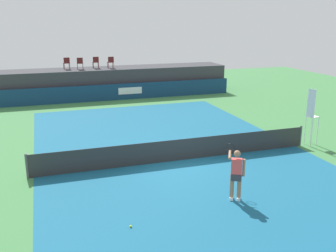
{
  "coord_description": "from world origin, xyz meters",
  "views": [
    {
      "loc": [
        -5.41,
        -14.78,
        5.98
      ],
      "look_at": [
        0.16,
        2.0,
        1.0
      ],
      "focal_mm": 41.26,
      "sensor_mm": 36.0,
      "label": 1
    }
  ],
  "objects_px": {
    "spectator_chair_center": "(96,62)",
    "spectator_chair_right": "(111,62)",
    "tennis_player": "(236,173)",
    "tennis_ball": "(131,226)",
    "umpire_chair": "(312,113)",
    "spectator_chair_far_left": "(67,63)",
    "net_post_near": "(27,166)",
    "spectator_chair_left": "(80,63)",
    "net_post_far": "(300,136)"
  },
  "relations": [
    {
      "from": "spectator_chair_left",
      "to": "spectator_chair_right",
      "type": "relative_size",
      "value": 1.0
    },
    {
      "from": "spectator_chair_center",
      "to": "tennis_player",
      "type": "height_order",
      "value": "spectator_chair_center"
    },
    {
      "from": "net_post_near",
      "to": "net_post_far",
      "type": "xyz_separation_m",
      "value": [
        12.4,
        0.0,
        0.0
      ]
    },
    {
      "from": "spectator_chair_far_left",
      "to": "spectator_chair_center",
      "type": "height_order",
      "value": "same"
    },
    {
      "from": "tennis_player",
      "to": "tennis_ball",
      "type": "height_order",
      "value": "tennis_player"
    },
    {
      "from": "spectator_chair_left",
      "to": "net_post_near",
      "type": "bearing_deg",
      "value": -103.78
    },
    {
      "from": "spectator_chair_center",
      "to": "net_post_near",
      "type": "height_order",
      "value": "spectator_chair_center"
    },
    {
      "from": "spectator_chair_far_left",
      "to": "spectator_chair_left",
      "type": "height_order",
      "value": "same"
    },
    {
      "from": "spectator_chair_far_left",
      "to": "tennis_ball",
      "type": "xyz_separation_m",
      "value": [
        0.19,
        -20.32,
        -2.66
      ]
    },
    {
      "from": "net_post_far",
      "to": "spectator_chair_center",
      "type": "bearing_deg",
      "value": 115.85
    },
    {
      "from": "spectator_chair_center",
      "to": "tennis_player",
      "type": "relative_size",
      "value": 0.5
    },
    {
      "from": "spectator_chair_right",
      "to": "umpire_chair",
      "type": "distance_m",
      "value": 16.64
    },
    {
      "from": "spectator_chair_center",
      "to": "spectator_chair_right",
      "type": "distance_m",
      "value": 1.15
    },
    {
      "from": "net_post_near",
      "to": "tennis_player",
      "type": "distance_m",
      "value": 7.9
    },
    {
      "from": "spectator_chair_far_left",
      "to": "tennis_player",
      "type": "distance_m",
      "value": 20.11
    },
    {
      "from": "umpire_chair",
      "to": "spectator_chair_far_left",
      "type": "bearing_deg",
      "value": 123.13
    },
    {
      "from": "spectator_chair_left",
      "to": "spectator_chair_center",
      "type": "height_order",
      "value": "same"
    },
    {
      "from": "spectator_chair_right",
      "to": "tennis_player",
      "type": "bearing_deg",
      "value": -87.89
    },
    {
      "from": "spectator_chair_left",
      "to": "spectator_chair_center",
      "type": "xyz_separation_m",
      "value": [
        1.23,
        0.34,
        0.0
      ]
    },
    {
      "from": "spectator_chair_left",
      "to": "spectator_chair_right",
      "type": "distance_m",
      "value": 2.33
    },
    {
      "from": "spectator_chair_center",
      "to": "umpire_chair",
      "type": "distance_m",
      "value": 17.41
    },
    {
      "from": "spectator_chair_right",
      "to": "tennis_player",
      "type": "distance_m",
      "value": 19.29
    },
    {
      "from": "umpire_chair",
      "to": "net_post_near",
      "type": "bearing_deg",
      "value": 179.91
    },
    {
      "from": "spectator_chair_far_left",
      "to": "tennis_ball",
      "type": "height_order",
      "value": "spectator_chair_far_left"
    },
    {
      "from": "tennis_player",
      "to": "tennis_ball",
      "type": "xyz_separation_m",
      "value": [
        -3.79,
        -0.69,
        -0.92
      ]
    },
    {
      "from": "spectator_chair_right",
      "to": "umpire_chair",
      "type": "xyz_separation_m",
      "value": [
        6.87,
        -15.11,
        -1.11
      ]
    },
    {
      "from": "umpire_chair",
      "to": "net_post_near",
      "type": "height_order",
      "value": "umpire_chair"
    },
    {
      "from": "spectator_chair_far_left",
      "to": "spectator_chair_left",
      "type": "distance_m",
      "value": 1.05
    },
    {
      "from": "spectator_chair_right",
      "to": "tennis_ball",
      "type": "bearing_deg",
      "value": -98.82
    },
    {
      "from": "umpire_chair",
      "to": "tennis_player",
      "type": "distance_m",
      "value": 7.42
    },
    {
      "from": "spectator_chair_far_left",
      "to": "net_post_near",
      "type": "height_order",
      "value": "spectator_chair_far_left"
    },
    {
      "from": "net_post_near",
      "to": "spectator_chair_left",
      "type": "bearing_deg",
      "value": 76.22
    },
    {
      "from": "spectator_chair_left",
      "to": "tennis_ball",
      "type": "xyz_separation_m",
      "value": [
        -0.76,
        -19.87,
        -2.66
      ]
    },
    {
      "from": "net_post_far",
      "to": "tennis_player",
      "type": "bearing_deg",
      "value": -144.06
    },
    {
      "from": "spectator_chair_right",
      "to": "net_post_far",
      "type": "xyz_separation_m",
      "value": [
        6.37,
        -15.09,
        -2.19
      ]
    },
    {
      "from": "umpire_chair",
      "to": "net_post_far",
      "type": "xyz_separation_m",
      "value": [
        -0.5,
        0.02,
        -1.09
      ]
    },
    {
      "from": "spectator_chair_center",
      "to": "umpire_chair",
      "type": "height_order",
      "value": "spectator_chair_center"
    },
    {
      "from": "spectator_chair_far_left",
      "to": "spectator_chair_right",
      "type": "height_order",
      "value": "same"
    },
    {
      "from": "spectator_chair_center",
      "to": "net_post_far",
      "type": "relative_size",
      "value": 0.89
    },
    {
      "from": "spectator_chair_right",
      "to": "net_post_far",
      "type": "distance_m",
      "value": 16.53
    },
    {
      "from": "spectator_chair_far_left",
      "to": "spectator_chair_left",
      "type": "xyz_separation_m",
      "value": [
        0.95,
        -0.44,
        0.0
      ]
    },
    {
      "from": "umpire_chair",
      "to": "tennis_ball",
      "type": "relative_size",
      "value": 40.59
    },
    {
      "from": "spectator_chair_center",
      "to": "tennis_ball",
      "type": "height_order",
      "value": "spectator_chair_center"
    },
    {
      "from": "net_post_far",
      "to": "tennis_ball",
      "type": "bearing_deg",
      "value": -153.13
    },
    {
      "from": "umpire_chair",
      "to": "tennis_ball",
      "type": "xyz_separation_m",
      "value": [
        -9.96,
        -4.77,
        -1.55
      ]
    },
    {
      "from": "tennis_ball",
      "to": "umpire_chair",
      "type": "bearing_deg",
      "value": 25.61
    },
    {
      "from": "tennis_ball",
      "to": "spectator_chair_left",
      "type": "bearing_deg",
      "value": 87.82
    },
    {
      "from": "spectator_chair_right",
      "to": "tennis_ball",
      "type": "distance_m",
      "value": 20.29
    },
    {
      "from": "spectator_chair_right",
      "to": "tennis_player",
      "type": "height_order",
      "value": "spectator_chair_right"
    },
    {
      "from": "spectator_chair_far_left",
      "to": "umpire_chair",
      "type": "xyz_separation_m",
      "value": [
        10.15,
        -15.55,
        -1.11
      ]
    }
  ]
}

